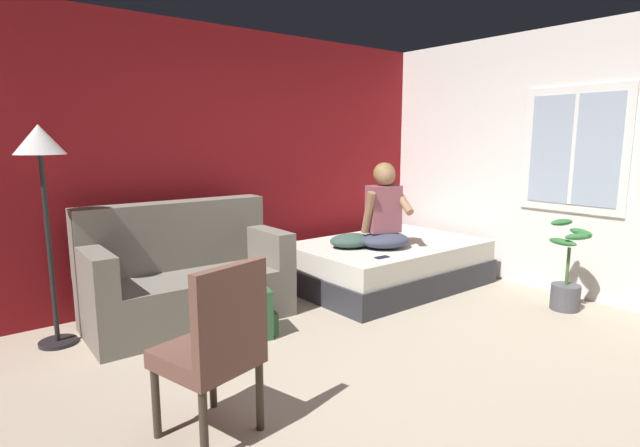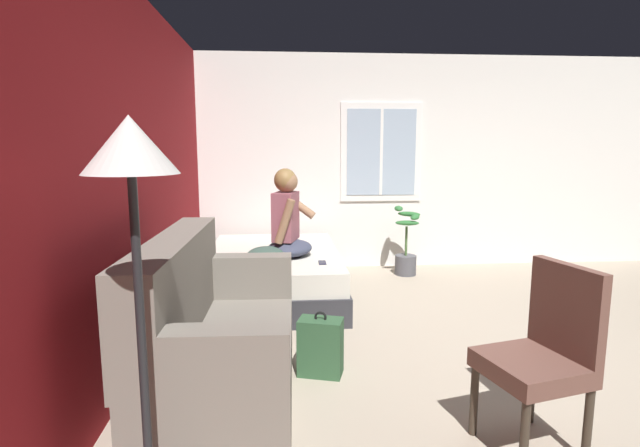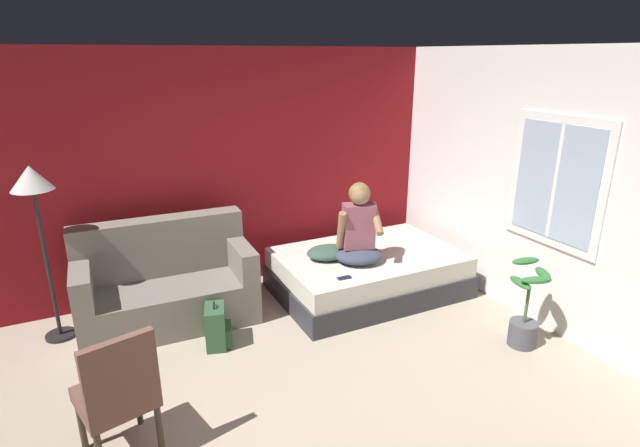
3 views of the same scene
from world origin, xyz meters
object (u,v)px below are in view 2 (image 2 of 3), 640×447
(backpack, at_px, (321,347))
(floor_lamp, at_px, (132,188))
(couch, at_px, (213,341))
(side_chair, at_px, (544,350))
(potted_plant, at_px, (406,251))
(bed, at_px, (274,274))
(throw_pillow, at_px, (266,255))
(person_seated, at_px, (288,221))
(cell_phone, at_px, (322,263))

(backpack, bearing_deg, floor_lamp, 148.22)
(couch, distance_m, floor_lamp, 1.46)
(floor_lamp, bearing_deg, side_chair, -77.87)
(backpack, height_order, potted_plant, potted_plant)
(bed, distance_m, throw_pillow, 0.58)
(person_seated, distance_m, cell_phone, 0.58)
(side_chair, bearing_deg, backpack, 49.47)
(bed, xyz_separation_m, throw_pillow, (-0.48, 0.07, 0.31))
(bed, height_order, backpack, bed)
(cell_phone, bearing_deg, throw_pillow, 171.95)
(person_seated, bearing_deg, cell_phone, -137.32)
(side_chair, xyz_separation_m, backpack, (0.93, 1.08, -0.34))
(bed, distance_m, side_chair, 3.15)
(bed, height_order, couch, couch)
(potted_plant, bearing_deg, side_chair, 177.06)
(person_seated, height_order, throw_pillow, person_seated)
(couch, height_order, cell_phone, couch)
(couch, bearing_deg, potted_plant, -33.94)
(bed, bearing_deg, backpack, -169.52)
(side_chair, distance_m, potted_plant, 3.53)
(cell_phone, bearing_deg, floor_lamp, -108.42)
(throw_pillow, distance_m, potted_plant, 2.08)
(bed, bearing_deg, side_chair, -152.86)
(side_chair, bearing_deg, potted_plant, -2.94)
(backpack, bearing_deg, side_chair, -130.53)
(couch, xyz_separation_m, floor_lamp, (-1.02, 0.14, 1.04))
(couch, bearing_deg, backpack, -65.19)
(side_chair, xyz_separation_m, floor_lamp, (-0.41, 1.91, 0.90))
(couch, distance_m, potted_plant, 3.50)
(cell_phone, bearing_deg, couch, -115.30)
(throw_pillow, bearing_deg, couch, 170.69)
(bed, bearing_deg, cell_phone, -140.60)
(bed, height_order, cell_phone, cell_phone)
(couch, height_order, throw_pillow, couch)
(bed, distance_m, cell_phone, 0.78)
(couch, relative_size, side_chair, 1.76)
(person_seated, relative_size, throw_pillow, 1.82)
(side_chair, relative_size, backpack, 2.14)
(cell_phone, relative_size, potted_plant, 0.17)
(person_seated, distance_m, potted_plant, 1.82)
(bed, height_order, potted_plant, potted_plant)
(couch, distance_m, side_chair, 1.88)
(side_chair, bearing_deg, throw_pillow, 32.94)
(floor_lamp, relative_size, potted_plant, 2.00)
(floor_lamp, height_order, potted_plant, floor_lamp)
(person_seated, bearing_deg, potted_plant, -56.93)
(backpack, relative_size, potted_plant, 0.54)
(side_chair, height_order, person_seated, person_seated)
(backpack, xyz_separation_m, floor_lamp, (-1.34, 0.83, 1.24))
(floor_lamp, bearing_deg, potted_plant, -28.08)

